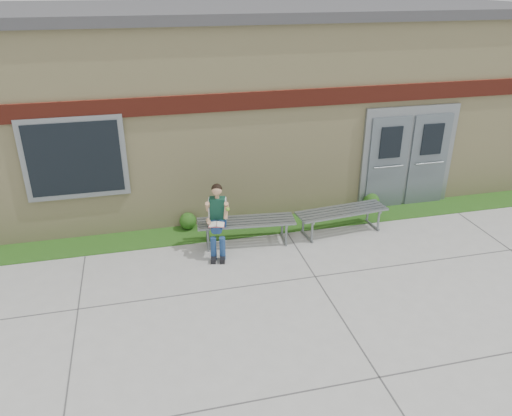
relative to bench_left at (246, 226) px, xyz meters
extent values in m
plane|color=#9E9E99|center=(-0.09, -2.00, -0.38)|extent=(80.00, 80.00, 0.00)
cube|color=#254F15|center=(-0.09, 0.60, -0.37)|extent=(16.00, 0.80, 0.02)
cube|color=beige|center=(-0.09, 4.00, 1.62)|extent=(16.00, 6.00, 4.00)
cube|color=#3F3F42|center=(-0.09, 4.00, 3.72)|extent=(16.20, 6.20, 0.20)
cube|color=maroon|center=(-0.09, 0.97, 2.22)|extent=(16.00, 0.06, 0.35)
cube|color=slate|center=(-3.09, 0.96, 1.32)|extent=(1.90, 0.08, 1.60)
cube|color=black|center=(-3.09, 0.92, 1.32)|extent=(1.70, 0.04, 1.40)
cube|color=slate|center=(3.91, 0.96, 0.77)|extent=(2.20, 0.08, 2.30)
cube|color=slate|center=(3.41, 0.91, 0.67)|extent=(0.92, 0.06, 2.10)
cube|color=slate|center=(4.41, 0.91, 0.67)|extent=(0.92, 0.06, 2.10)
cube|color=slate|center=(0.00, 0.00, 0.09)|extent=(1.94, 0.71, 0.04)
cube|color=slate|center=(-0.76, 0.00, -0.16)|extent=(0.10, 0.53, 0.43)
cube|color=slate|center=(0.76, 0.00, -0.16)|extent=(0.10, 0.53, 0.43)
cube|color=slate|center=(2.00, 0.00, 0.09)|extent=(1.94, 0.72, 0.04)
cube|color=slate|center=(1.24, 0.00, -0.17)|extent=(0.10, 0.53, 0.43)
cube|color=slate|center=(2.76, 0.00, -0.17)|extent=(0.10, 0.53, 0.43)
cube|color=navy|center=(-0.56, -0.05, 0.19)|extent=(0.36, 0.29, 0.15)
cube|color=#103B29|center=(-0.57, -0.07, 0.47)|extent=(0.33, 0.25, 0.42)
sphere|color=tan|center=(-0.57, -0.08, 0.84)|extent=(0.23, 0.23, 0.19)
sphere|color=black|center=(-0.56, -0.06, 0.86)|extent=(0.24, 0.24, 0.20)
cylinder|color=navy|center=(-0.70, -0.27, 0.20)|extent=(0.22, 0.41, 0.14)
cylinder|color=navy|center=(-0.54, -0.30, 0.20)|extent=(0.22, 0.41, 0.14)
cylinder|color=navy|center=(-0.73, -0.49, -0.15)|extent=(0.11, 0.11, 0.46)
cylinder|color=navy|center=(-0.57, -0.52, -0.15)|extent=(0.11, 0.11, 0.46)
cube|color=black|center=(-0.75, -0.55, -0.33)|extent=(0.14, 0.25, 0.09)
cube|color=black|center=(-0.58, -0.59, -0.33)|extent=(0.14, 0.25, 0.09)
cylinder|color=tan|center=(-0.75, -0.08, 0.53)|extent=(0.13, 0.22, 0.24)
cylinder|color=tan|center=(-0.41, -0.16, 0.53)|extent=(0.13, 0.22, 0.24)
cube|color=white|center=(-0.64, -0.39, 0.30)|extent=(0.32, 0.26, 0.01)
cube|color=#B84556|center=(-0.64, -0.39, 0.29)|extent=(0.33, 0.27, 0.01)
sphere|color=#7FB730|center=(-0.41, -0.30, 0.54)|extent=(0.08, 0.08, 0.08)
sphere|color=#254F15|center=(-1.05, 0.85, -0.19)|extent=(0.35, 0.35, 0.35)
sphere|color=#254F15|center=(3.08, 0.85, -0.18)|extent=(0.36, 0.36, 0.36)
camera|label=1|loc=(-1.87, -8.50, 4.45)|focal=35.00mm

